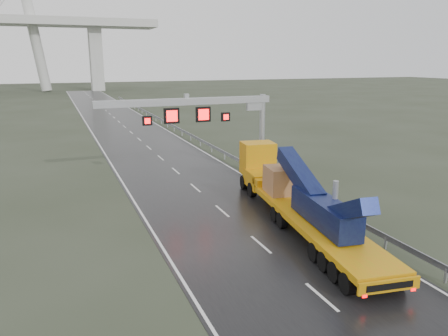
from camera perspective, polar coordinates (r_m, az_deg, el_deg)
name	(u,v)px	position (r m, az deg, el deg)	size (l,w,h in m)	color
ground	(298,277)	(21.80, 9.61, -13.84)	(400.00, 400.00, 0.00)	#2C3223
road	(139,139)	(58.19, -11.02, 3.69)	(11.00, 200.00, 0.02)	black
guardrail	(209,144)	(50.07, -2.02, 3.10)	(0.20, 140.00, 1.40)	gray
sign_gantry	(211,115)	(36.81, -1.71, 6.94)	(14.90, 1.20, 7.42)	#B8B8B3
heavy_haul_truck	(290,190)	(29.05, 8.57, -2.92)	(5.31, 19.33, 4.50)	orange
exit_sign_pair	(298,174)	(34.34, 9.66, -0.77)	(1.20, 0.43, 2.13)	#9A9CA2
striped_barrier	(280,175)	(37.61, 7.31, -0.97)	(0.58, 0.31, 0.99)	red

